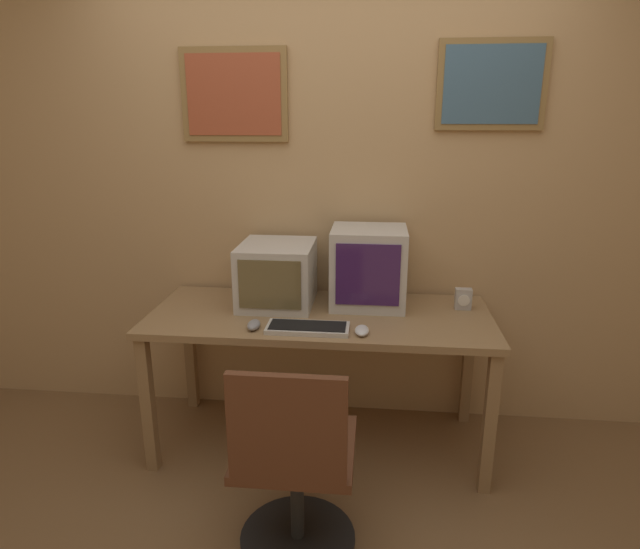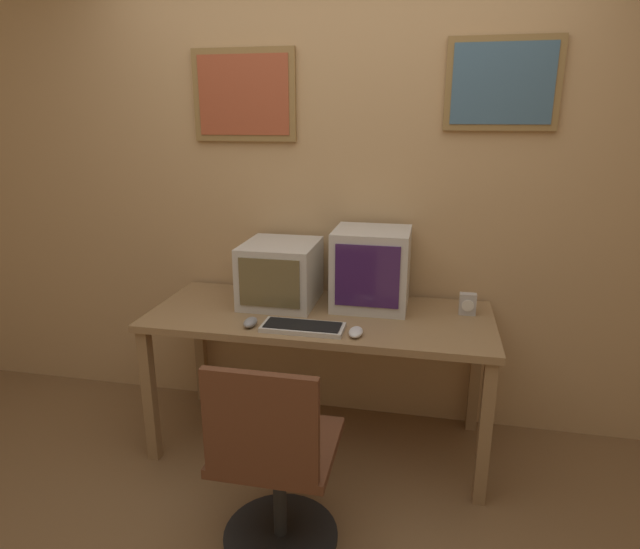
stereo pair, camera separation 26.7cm
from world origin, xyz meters
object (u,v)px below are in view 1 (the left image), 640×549
mouse_near_keyboard (362,330)px  mouse_far_corner (254,325)px  desk_clock (463,299)px  monitor_left (277,274)px  keyboard_main (308,328)px  monitor_right (368,267)px  office_chair (295,472)px

mouse_near_keyboard → mouse_far_corner: size_ratio=1.08×
desk_clock → mouse_far_corner: bearing=-159.7°
mouse_near_keyboard → monitor_left: bearing=140.8°
keyboard_main → monitor_right: bearing=55.4°
keyboard_main → mouse_far_corner: bearing=-177.9°
monitor_right → mouse_near_keyboard: size_ratio=3.46×
monitor_left → keyboard_main: (0.21, -0.36, -0.15)m
keyboard_main → desk_clock: 0.85m
monitor_right → keyboard_main: 0.52m
mouse_far_corner → mouse_near_keyboard: bearing=-0.9°
office_chair → monitor_left: bearing=103.7°
monitor_left → keyboard_main: 0.44m
office_chair → mouse_near_keyboard: bearing=65.3°
mouse_far_corner → desk_clock: bearing=20.3°
monitor_right → office_chair: bearing=-105.5°
monitor_left → monitor_right: 0.48m
monitor_right → office_chair: (-0.26, -0.94, -0.58)m
keyboard_main → office_chair: bearing=-88.6°
keyboard_main → mouse_far_corner: 0.26m
monitor_left → desk_clock: (0.97, 0.01, -0.11)m
keyboard_main → office_chair: 0.67m
mouse_far_corner → desk_clock: desk_clock is taller
monitor_left → mouse_near_keyboard: size_ratio=3.57×
monitor_left → office_chair: monitor_left is taller
mouse_near_keyboard → monitor_right: bearing=87.5°
monitor_left → monitor_right: bearing=4.3°
monitor_right → monitor_left: bearing=-175.7°
mouse_far_corner → monitor_right: bearing=37.4°
monitor_right → mouse_near_keyboard: 0.45m
monitor_left → office_chair: 1.07m
desk_clock → monitor_right: bearing=177.0°
mouse_far_corner → office_chair: 0.72m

